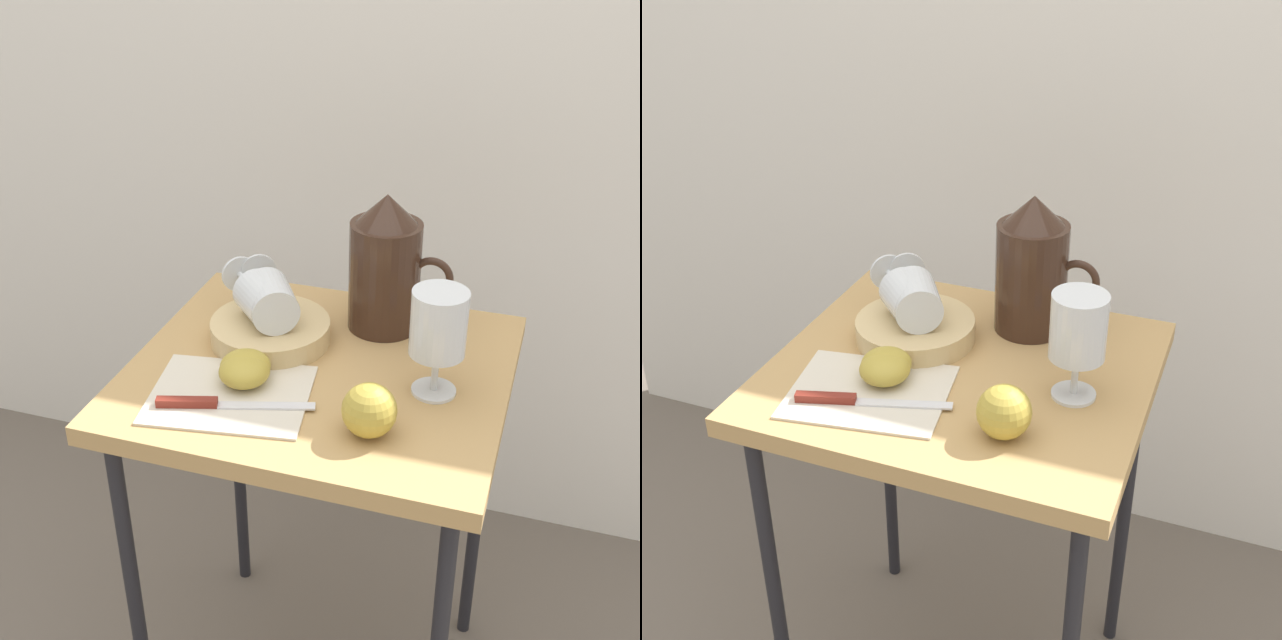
# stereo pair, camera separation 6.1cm
# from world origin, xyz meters

# --- Properties ---
(curtain_drape) EXTENTS (2.40, 0.03, 1.82)m
(curtain_drape) POSITION_xyz_m (0.00, 0.59, 0.91)
(curtain_drape) COLOR silver
(curtain_drape) RESTS_ON ground_plane
(table) EXTENTS (0.56, 0.50, 0.71)m
(table) POSITION_xyz_m (0.00, 0.00, 0.64)
(table) COLOR tan
(table) RESTS_ON ground_plane
(linen_napkin) EXTENTS (0.25, 0.21, 0.00)m
(linen_napkin) POSITION_xyz_m (-0.10, -0.11, 0.71)
(linen_napkin) COLOR beige
(linen_napkin) RESTS_ON table
(basket_tray) EXTENTS (0.19, 0.19, 0.03)m
(basket_tray) POSITION_xyz_m (-0.10, 0.05, 0.72)
(basket_tray) COLOR tan
(basket_tray) RESTS_ON table
(pitcher) EXTENTS (0.17, 0.11, 0.23)m
(pitcher) POSITION_xyz_m (0.06, 0.15, 0.80)
(pitcher) COLOR #382319
(pitcher) RESTS_ON table
(wine_glass_upright) EXTENTS (0.08, 0.08, 0.16)m
(wine_glass_upright) POSITION_xyz_m (0.17, -0.01, 0.81)
(wine_glass_upright) COLOR silver
(wine_glass_upright) RESTS_ON table
(wine_glass_tipped_near) EXTENTS (0.14, 0.17, 0.07)m
(wine_glass_tipped_near) POSITION_xyz_m (-0.10, 0.05, 0.78)
(wine_glass_tipped_near) COLOR silver
(wine_glass_tipped_near) RESTS_ON basket_tray
(wine_glass_tipped_far) EXTENTS (0.15, 0.15, 0.07)m
(wine_glass_tipped_far) POSITION_xyz_m (-0.11, 0.05, 0.78)
(wine_glass_tipped_far) COLOR silver
(wine_glass_tipped_far) RESTS_ON basket_tray
(apple_half_left) EXTENTS (0.07, 0.07, 0.04)m
(apple_half_left) POSITION_xyz_m (-0.09, -0.08, 0.73)
(apple_half_left) COLOR #B29938
(apple_half_left) RESTS_ON linen_napkin
(apple_half_right) EXTENTS (0.07, 0.07, 0.04)m
(apple_half_right) POSITION_xyz_m (-0.09, -0.07, 0.73)
(apple_half_right) COLOR #B29938
(apple_half_right) RESTS_ON linen_napkin
(apple_whole) EXTENTS (0.07, 0.07, 0.07)m
(apple_whole) POSITION_xyz_m (0.11, -0.14, 0.74)
(apple_whole) COLOR #B29938
(apple_whole) RESTS_ON table
(knife) EXTENTS (0.21, 0.08, 0.01)m
(knife) POSITION_xyz_m (-0.11, -0.15, 0.72)
(knife) COLOR silver
(knife) RESTS_ON linen_napkin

